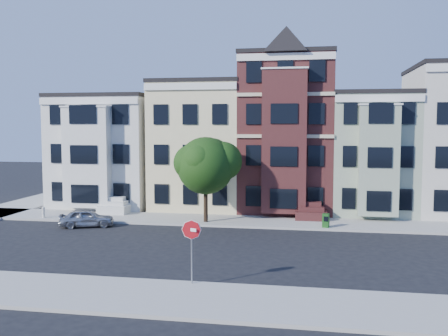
% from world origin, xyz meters
% --- Properties ---
extents(ground, '(120.00, 120.00, 0.00)m').
position_xyz_m(ground, '(0.00, 0.00, 0.00)').
color(ground, black).
extents(far_sidewalk, '(60.00, 4.00, 0.15)m').
position_xyz_m(far_sidewalk, '(0.00, 8.00, 0.07)').
color(far_sidewalk, '#9E9B93').
rests_on(far_sidewalk, ground).
extents(near_sidewalk, '(60.00, 4.00, 0.15)m').
position_xyz_m(near_sidewalk, '(0.00, -8.00, 0.07)').
color(near_sidewalk, '#9E9B93').
rests_on(near_sidewalk, ground).
extents(house_white, '(8.00, 9.00, 9.00)m').
position_xyz_m(house_white, '(-15.00, 14.50, 4.50)').
color(house_white, silver).
rests_on(house_white, ground).
extents(house_yellow, '(7.00, 9.00, 10.00)m').
position_xyz_m(house_yellow, '(-7.00, 14.50, 5.00)').
color(house_yellow, beige).
rests_on(house_yellow, ground).
extents(house_brown, '(7.00, 9.00, 12.00)m').
position_xyz_m(house_brown, '(0.00, 14.50, 6.00)').
color(house_brown, '#421B1A').
rests_on(house_brown, ground).
extents(house_green, '(6.00, 9.00, 9.00)m').
position_xyz_m(house_green, '(6.50, 14.50, 4.50)').
color(house_green, '#93A187').
rests_on(house_green, ground).
extents(street_tree, '(6.55, 6.55, 7.22)m').
position_xyz_m(street_tree, '(-5.21, 7.06, 3.76)').
color(street_tree, '#214812').
rests_on(street_tree, far_sidewalk).
extents(parked_car, '(3.84, 2.58, 1.22)m').
position_xyz_m(parked_car, '(-12.84, 4.67, 0.61)').
color(parked_car, '#A2A3AA').
rests_on(parked_car, ground).
extents(newspaper_box, '(0.49, 0.45, 0.91)m').
position_xyz_m(newspaper_box, '(2.89, 6.48, 0.60)').
color(newspaper_box, '#1A4F19').
rests_on(newspaper_box, far_sidewalk).
extents(fire_hydrant, '(0.30, 0.30, 0.65)m').
position_xyz_m(fire_hydrant, '(-17.00, 6.49, 0.47)').
color(fire_hydrant, beige).
rests_on(fire_hydrant, far_sidewalk).
extents(stop_sign, '(0.83, 0.39, 3.05)m').
position_xyz_m(stop_sign, '(-3.00, -6.30, 1.67)').
color(stop_sign, '#AA1117').
rests_on(stop_sign, near_sidewalk).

